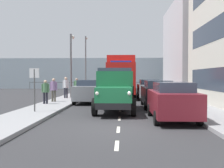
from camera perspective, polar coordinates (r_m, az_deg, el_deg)
ground_plane at (r=19.36m, az=1.97°, el=-4.20°), size 80.00×80.00×0.00m
sidewalk_left at (r=19.82m, az=15.08°, el=-3.90°), size 2.35×39.70×0.15m
sidewalk_right at (r=19.90m, az=-11.08°, el=-3.85°), size 2.35×39.70×0.15m
road_centreline_markings at (r=18.57m, az=1.94°, el=-4.43°), size 0.12×34.91×0.01m
building_far_block at (r=31.54m, az=19.02°, el=7.25°), size 6.82×11.63×10.22m
sea_horizon at (r=42.11m, az=2.27°, el=2.34°), size 80.00×0.80×5.00m
seawall_railing at (r=38.52m, az=2.24°, el=0.05°), size 28.08×0.08×1.20m
truck_vintage_green at (r=14.14m, az=0.63°, el=-1.55°), size 2.17×5.64×2.43m
lorry_cargo_red at (r=24.52m, az=2.03°, el=1.88°), size 2.58×8.20×3.87m
car_maroon_kerbside_near at (r=11.88m, az=13.09°, el=-3.56°), size 1.89×4.16×1.72m
car_black_kerbside_1 at (r=16.81m, az=9.96°, el=-2.04°), size 1.91×4.36×1.72m
car_silver_kerbside_2 at (r=22.34m, az=8.11°, el=-1.13°), size 1.88×4.16×1.72m
car_grey_oppositeside_0 at (r=19.19m, az=-5.11°, el=-1.57°), size 1.94×3.94×1.72m
pedestrian_near_railing at (r=17.79m, az=-14.47°, el=-1.28°), size 0.53×0.34×1.59m
pedestrian_strolling at (r=19.24m, az=-12.76°, el=-0.84°), size 0.53×0.34×1.70m
pedestrian_couple_a at (r=22.26m, az=-10.15°, el=-0.35°), size 0.53×0.34×1.78m
pedestrian_by_lamp at (r=23.93m, az=-7.81°, el=-0.37°), size 0.53×0.34×1.68m
lamp_post_promenade at (r=22.95m, az=-8.98°, el=5.46°), size 0.32×1.14×5.53m
lamp_post_far at (r=32.65m, az=-5.80°, el=5.56°), size 0.32×1.14×6.88m
street_sign at (r=13.99m, az=-16.74°, el=0.42°), size 0.50×0.07×2.25m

